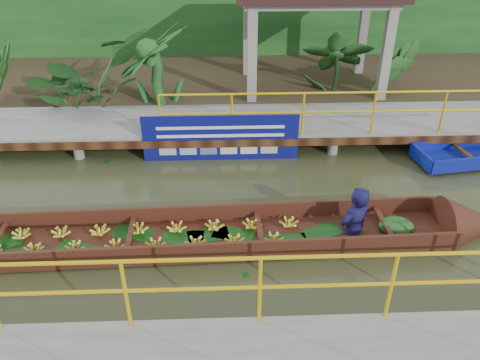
{
  "coord_description": "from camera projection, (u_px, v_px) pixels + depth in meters",
  "views": [
    {
      "loc": [
        0.4,
        -7.2,
        5.15
      ],
      "look_at": [
        0.7,
        0.5,
        0.6
      ],
      "focal_mm": 35.0,
      "sensor_mm": 36.0,
      "label": 1
    }
  ],
  "objects": [
    {
      "name": "ground",
      "position": [
        204.0,
        222.0,
        8.8
      ],
      "size": [
        80.0,
        80.0,
        0.0
      ],
      "primitive_type": "plane",
      "color": "#2D3018",
      "rests_on": "ground"
    },
    {
      "name": "land_strip",
      "position": [
        210.0,
        81.0,
        15.14
      ],
      "size": [
        30.0,
        8.0,
        0.45
      ],
      "primitive_type": "cube",
      "color": "#2F2617",
      "rests_on": "ground"
    },
    {
      "name": "far_dock",
      "position": [
        208.0,
        125.0,
        11.5
      ],
      "size": [
        16.0,
        2.06,
        1.66
      ],
      "color": "slate",
      "rests_on": "ground"
    },
    {
      "name": "pavilion",
      "position": [
        315.0,
        3.0,
        12.89
      ],
      "size": [
        4.4,
        3.0,
        3.0
      ],
      "color": "slate",
      "rests_on": "ground"
    },
    {
      "name": "foliage_backdrop",
      "position": [
        210.0,
        9.0,
        16.39
      ],
      "size": [
        30.0,
        0.8,
        4.0
      ],
      "primitive_type": "cube",
      "color": "#154218",
      "rests_on": "ground"
    },
    {
      "name": "vendor_boat",
      "position": [
        212.0,
        231.0,
        8.13
      ],
      "size": [
        11.13,
        1.49,
        2.3
      ],
      "rotation": [
        0.0,
        0.0,
        0.03
      ],
      "color": "#3B1C10",
      "rests_on": "ground"
    },
    {
      "name": "blue_banner",
      "position": [
        221.0,
        138.0,
        10.66
      ],
      "size": [
        3.56,
        0.04,
        1.11
      ],
      "color": "navy",
      "rests_on": "ground"
    },
    {
      "name": "tropical_plants",
      "position": [
        149.0,
        70.0,
        12.65
      ],
      "size": [
        14.34,
        1.34,
        1.67
      ],
      "color": "#154218",
      "rests_on": "ground"
    }
  ]
}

